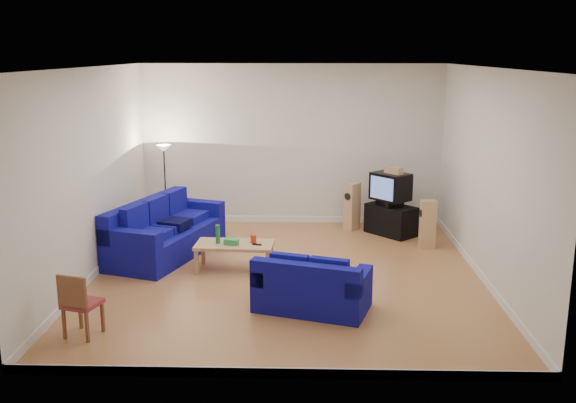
{
  "coord_description": "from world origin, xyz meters",
  "views": [
    {
      "loc": [
        0.27,
        -9.51,
        3.43
      ],
      "look_at": [
        0.0,
        0.4,
        1.1
      ],
      "focal_mm": 40.0,
      "sensor_mm": 36.0,
      "label": 1
    }
  ],
  "objects_px": {
    "sofa_three_seat": "(163,235)",
    "television": "(390,187)",
    "tv_stand": "(391,220)",
    "coffee_table": "(234,247)",
    "sofa_loveseat": "(311,290)"
  },
  "relations": [
    {
      "from": "sofa_loveseat",
      "to": "television",
      "type": "height_order",
      "value": "television"
    },
    {
      "from": "tv_stand",
      "to": "television",
      "type": "bearing_deg",
      "value": 178.64
    },
    {
      "from": "sofa_three_seat",
      "to": "tv_stand",
      "type": "xyz_separation_m",
      "value": [
        4.08,
        1.38,
        -0.07
      ]
    },
    {
      "from": "sofa_loveseat",
      "to": "tv_stand",
      "type": "distance_m",
      "value": 4.06
    },
    {
      "from": "sofa_three_seat",
      "to": "coffee_table",
      "type": "relative_size",
      "value": 2.1
    },
    {
      "from": "sofa_loveseat",
      "to": "television",
      "type": "bearing_deg",
      "value": 85.54
    },
    {
      "from": "sofa_three_seat",
      "to": "coffee_table",
      "type": "distance_m",
      "value": 1.52
    },
    {
      "from": "sofa_three_seat",
      "to": "television",
      "type": "distance_m",
      "value": 4.33
    },
    {
      "from": "coffee_table",
      "to": "tv_stand",
      "type": "relative_size",
      "value": 1.35
    },
    {
      "from": "coffee_table",
      "to": "tv_stand",
      "type": "distance_m",
      "value": 3.51
    },
    {
      "from": "coffee_table",
      "to": "television",
      "type": "height_order",
      "value": "television"
    },
    {
      "from": "sofa_three_seat",
      "to": "tv_stand",
      "type": "relative_size",
      "value": 2.84
    },
    {
      "from": "sofa_loveseat",
      "to": "television",
      "type": "xyz_separation_m",
      "value": [
        1.53,
        3.79,
        0.65
      ]
    },
    {
      "from": "sofa_three_seat",
      "to": "television",
      "type": "xyz_separation_m",
      "value": [
        4.05,
        1.41,
        0.58
      ]
    },
    {
      "from": "sofa_three_seat",
      "to": "television",
      "type": "bearing_deg",
      "value": 127.74
    }
  ]
}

